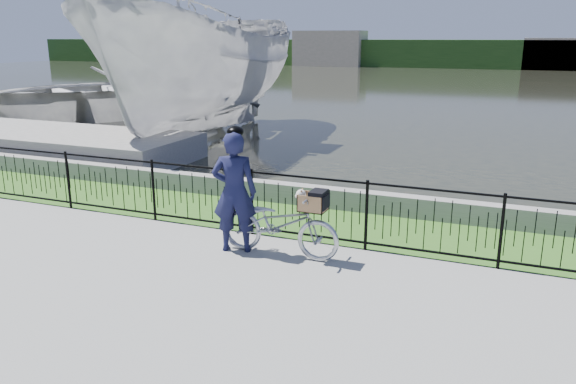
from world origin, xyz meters
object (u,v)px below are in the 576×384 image
at_px(boat_far, 106,92).
at_px(dock, 32,141).
at_px(bicycle_rig, 280,223).
at_px(boat_near, 204,69).
at_px(cyclist, 234,191).

bearing_deg(boat_far, dock, -66.12).
bearing_deg(bicycle_rig, dock, 154.86).
distance_m(dock, boat_near, 5.63).
bearing_deg(cyclist, boat_near, 122.71).
bearing_deg(boat_near, boat_far, 153.71).
xyz_separation_m(cyclist, boat_far, (-12.28, 11.91, 0.05)).
distance_m(dock, bicycle_rig, 10.86).
height_order(boat_near, boat_far, boat_near).
relative_size(bicycle_rig, cyclist, 0.97).
distance_m(cyclist, boat_near, 10.25).
bearing_deg(boat_near, dock, -132.90).
height_order(dock, cyclist, cyclist).
bearing_deg(cyclist, bicycle_rig, 5.62).
bearing_deg(boat_far, boat_near, -26.29).
bearing_deg(boat_far, cyclist, -44.11).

